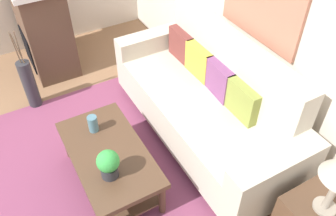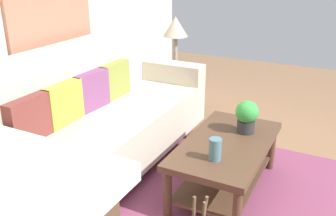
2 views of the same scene
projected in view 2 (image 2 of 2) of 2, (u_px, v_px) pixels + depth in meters
name	position (u px, v px, depth m)	size (l,w,h in m)	color
wall_back	(28.00, 9.00, 2.94)	(4.86, 0.10, 2.70)	beige
area_rug	(220.00, 210.00, 2.73)	(2.34, 2.02, 0.01)	#843D5B
couch	(104.00, 120.00, 3.19)	(2.21, 0.84, 1.08)	beige
throw_pillow_maroon	(28.00, 119.00, 2.59)	(0.36, 0.12, 0.32)	brown
throw_pillow_mustard	(62.00, 103.00, 2.87)	(0.36, 0.12, 0.32)	gold
throw_pillow_plum	(90.00, 91.00, 3.16)	(0.36, 0.12, 0.32)	#7A4270
throw_pillow_olive	(114.00, 80.00, 3.44)	(0.36, 0.12, 0.32)	olive
coffee_table	(226.00, 155.00, 2.86)	(1.10, 0.60, 0.43)	#513826
tabletop_vase	(215.00, 149.00, 2.54)	(0.09, 0.09, 0.16)	slate
potted_plant_tabletop	(247.00, 116.00, 2.93)	(0.18, 0.18, 0.26)	#2D2D33
side_table	(175.00, 89.00, 4.42)	(0.44, 0.44, 0.56)	#513826
table_lamp	(175.00, 29.00, 4.15)	(0.28, 0.28, 0.57)	gray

